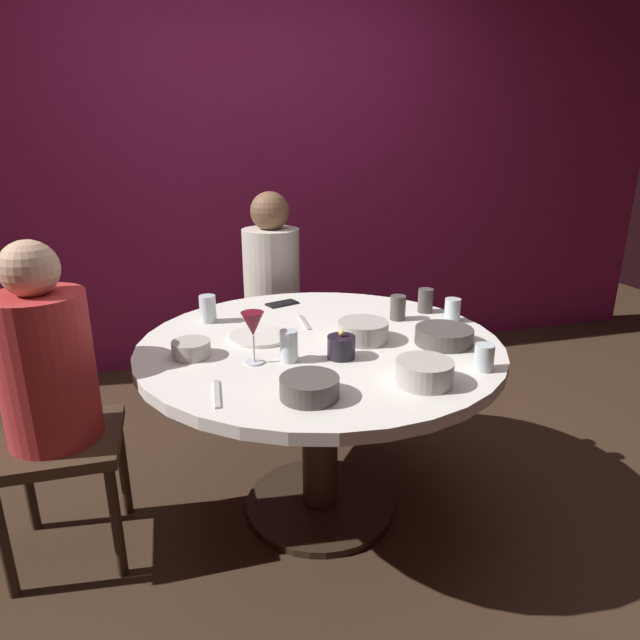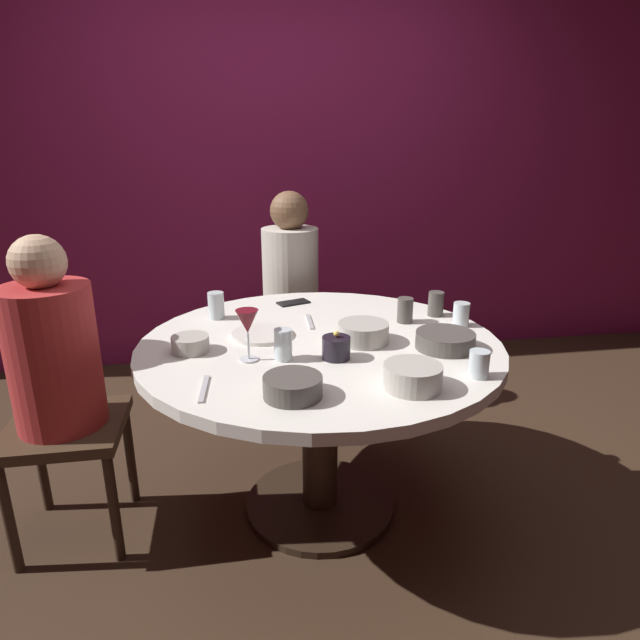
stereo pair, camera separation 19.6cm
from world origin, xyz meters
TOP-DOWN VIEW (x-y plane):
  - ground_plane at (0.00, 0.00)m, footprint 8.00×8.00m
  - back_wall at (0.00, 1.73)m, footprint 6.00×0.10m
  - dining_table at (0.00, 0.00)m, footprint 1.33×1.33m
  - seated_diner_left at (-0.92, 0.00)m, footprint 0.40×0.40m
  - seated_diner_back at (0.00, 0.96)m, footprint 0.40×0.40m
  - candle_holder at (0.03, -0.18)m, footprint 0.10×0.10m
  - wine_glass at (-0.27, -0.14)m, footprint 0.08×0.08m
  - dinner_plate at (-0.21, 0.09)m, footprint 0.23×0.23m
  - cell_phone at (-0.04, 0.49)m, footprint 0.16×0.11m
  - bowl_serving_large at (-0.15, -0.44)m, footprint 0.17×0.17m
  - bowl_salad_center at (0.21, -0.44)m, footprint 0.17×0.17m
  - bowl_small_white at (0.42, -0.15)m, footprint 0.21×0.21m
  - bowl_sauce_side at (0.15, -0.04)m, footprint 0.19×0.19m
  - bowl_rice_portion at (-0.46, -0.03)m, footprint 0.13×0.13m
  - cup_near_candle at (0.43, -0.40)m, footprint 0.06×0.06m
  - cup_by_left_diner at (0.53, 0.22)m, footprint 0.06×0.06m
  - cup_by_right_diner at (0.58, 0.08)m, footprint 0.06×0.06m
  - cup_center_front at (-0.38, 0.33)m, footprint 0.07×0.07m
  - cup_far_edge at (0.37, 0.15)m, footprint 0.06×0.06m
  - cup_beside_wine at (-0.15, -0.16)m, footprint 0.06×0.06m
  - fork_near_plate at (-0.41, -0.35)m, footprint 0.03×0.18m
  - knife_near_plate at (-0.01, 0.21)m, footprint 0.02×0.18m

SIDE VIEW (x-z plane):
  - ground_plane at x=0.00m, z-range 0.00..0.00m
  - dining_table at x=0.00m, z-range 0.21..0.94m
  - seated_diner_left at x=-0.92m, z-range 0.13..1.28m
  - seated_diner_back at x=0.00m, z-range 0.14..1.32m
  - fork_near_plate at x=-0.41m, z-range 0.73..0.73m
  - knife_near_plate at x=-0.01m, z-range 0.73..0.73m
  - cell_phone at x=-0.04m, z-range 0.73..0.73m
  - dinner_plate at x=-0.21m, z-range 0.73..0.74m
  - bowl_rice_portion at x=-0.46m, z-range 0.73..0.78m
  - bowl_small_white at x=0.42m, z-range 0.73..0.79m
  - bowl_serving_large at x=-0.15m, z-range 0.73..0.79m
  - bowl_sauce_side at x=0.15m, z-range 0.73..0.80m
  - bowl_salad_center at x=0.21m, z-range 0.73..0.80m
  - candle_holder at x=0.03m, z-range 0.72..0.81m
  - cup_near_candle at x=0.43m, z-range 0.73..0.81m
  - cup_by_right_diner at x=0.58m, z-range 0.73..0.82m
  - cup_far_edge at x=0.37m, z-range 0.73..0.83m
  - cup_by_left_diner at x=0.53m, z-range 0.73..0.83m
  - cup_beside_wine at x=-0.15m, z-range 0.73..0.83m
  - cup_center_front at x=-0.38m, z-range 0.73..0.84m
  - wine_glass at x=-0.27m, z-range 0.77..0.94m
  - back_wall at x=0.00m, z-range 0.00..2.60m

